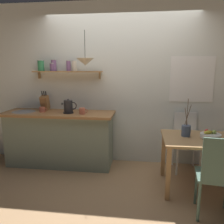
# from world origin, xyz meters

# --- Properties ---
(ground_plane) EXTENTS (14.00, 14.00, 0.00)m
(ground_plane) POSITION_xyz_m (0.00, 0.00, 0.00)
(ground_plane) COLOR #A87F56
(back_wall) EXTENTS (6.80, 0.11, 2.70)m
(back_wall) POSITION_xyz_m (0.20, 0.65, 1.35)
(back_wall) COLOR silver
(back_wall) RESTS_ON ground_plane
(kitchen_counter) EXTENTS (1.83, 0.63, 0.91)m
(kitchen_counter) POSITION_xyz_m (-1.00, 0.32, 0.46)
(kitchen_counter) COLOR gray
(kitchen_counter) RESTS_ON ground_plane
(wall_shelf) EXTENTS (1.17, 0.20, 0.32)m
(wall_shelf) POSITION_xyz_m (-1.01, 0.49, 1.63)
(wall_shelf) COLOR tan
(dining_table) EXTENTS (1.00, 0.77, 0.72)m
(dining_table) POSITION_xyz_m (1.15, -0.22, 0.61)
(dining_table) COLOR tan
(dining_table) RESTS_ON ground_plane
(dining_chair_near) EXTENTS (0.44, 0.44, 0.95)m
(dining_chair_near) POSITION_xyz_m (1.17, -0.87, 0.53)
(dining_chair_near) COLOR #4C6B5B
(dining_chair_near) RESTS_ON ground_plane
(dining_chair_far) EXTENTS (0.42, 0.45, 0.92)m
(dining_chair_far) POSITION_xyz_m (1.08, 0.42, 0.51)
(dining_chair_far) COLOR white
(dining_chair_far) RESTS_ON ground_plane
(fruit_bowl) EXTENTS (0.26, 0.26, 0.12)m
(fruit_bowl) POSITION_xyz_m (1.26, -0.22, 0.77)
(fruit_bowl) COLOR silver
(fruit_bowl) RESTS_ON dining_table
(twig_vase) EXTENTS (0.12, 0.12, 0.51)m
(twig_vase) POSITION_xyz_m (0.96, -0.16, 0.80)
(twig_vase) COLOR #475675
(twig_vase) RESTS_ON dining_table
(electric_kettle) EXTENTS (0.25, 0.16, 0.23)m
(electric_kettle) POSITION_xyz_m (-0.81, 0.25, 1.02)
(electric_kettle) COLOR black
(electric_kettle) RESTS_ON kitchen_counter
(knife_block) EXTENTS (0.12, 0.18, 0.33)m
(knife_block) POSITION_xyz_m (-1.30, 0.46, 1.05)
(knife_block) COLOR #9E6B3D
(knife_block) RESTS_ON kitchen_counter
(coffee_mug_by_sink) EXTENTS (0.13, 0.10, 0.09)m
(coffee_mug_by_sink) POSITION_xyz_m (-1.26, 0.27, 0.96)
(coffee_mug_by_sink) COLOR #C6664C
(coffee_mug_by_sink) RESTS_ON kitchen_counter
(coffee_mug_spare) EXTENTS (0.13, 0.09, 0.10)m
(coffee_mug_spare) POSITION_xyz_m (-0.57, 0.20, 0.96)
(coffee_mug_spare) COLOR #C6664C
(coffee_mug_spare) RESTS_ON kitchen_counter
(pendant_lamp) EXTENTS (0.27, 0.27, 0.52)m
(pendant_lamp) POSITION_xyz_m (-0.51, 0.24, 1.72)
(pendant_lamp) COLOR black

